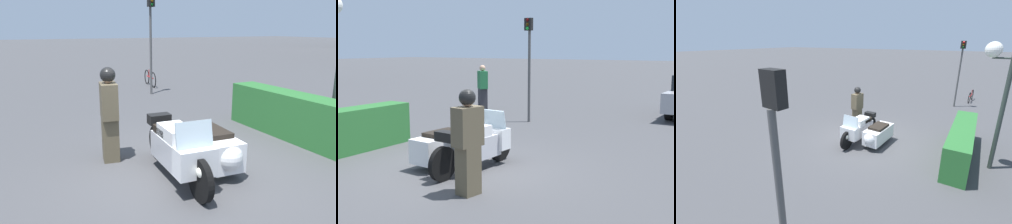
# 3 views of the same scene
# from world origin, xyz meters

# --- Properties ---
(ground_plane) EXTENTS (160.00, 160.00, 0.00)m
(ground_plane) POSITION_xyz_m (0.00, 0.00, 0.00)
(ground_plane) COLOR #424244
(police_motorcycle) EXTENTS (2.43, 1.42, 1.16)m
(police_motorcycle) POSITION_xyz_m (0.23, 0.10, 0.47)
(police_motorcycle) COLOR black
(police_motorcycle) RESTS_ON ground
(officer_rider) EXTENTS (0.53, 0.37, 1.79)m
(officer_rider) POSITION_xyz_m (-1.04, -1.04, 0.95)
(officer_rider) COLOR brown
(officer_rider) RESTS_ON ground
(hedge_bush_curbside) EXTENTS (3.79, 0.67, 1.03)m
(hedge_bush_curbside) POSITION_xyz_m (-0.45, 3.12, 0.52)
(hedge_bush_curbside) COLOR #28662D
(hedge_bush_curbside) RESTS_ON ground
(traffic_light_near) EXTENTS (0.23, 0.27, 3.42)m
(traffic_light_near) POSITION_xyz_m (5.69, 1.55, 2.25)
(traffic_light_near) COLOR #4C4C4C
(traffic_light_near) RESTS_ON ground
(pedestrian_bystander) EXTENTS (0.57, 0.59, 1.80)m
(pedestrian_bystander) POSITION_xyz_m (7.04, 4.38, 0.90)
(pedestrian_bystander) COLOR #2D2D33
(pedestrian_bystander) RESTS_ON ground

